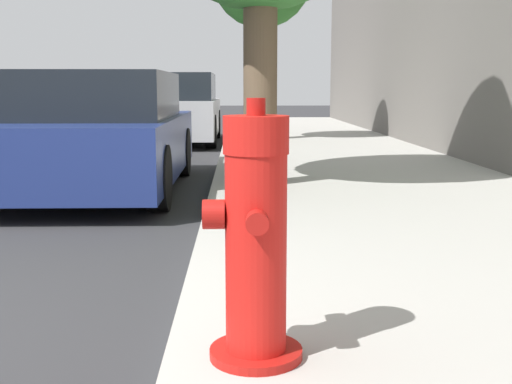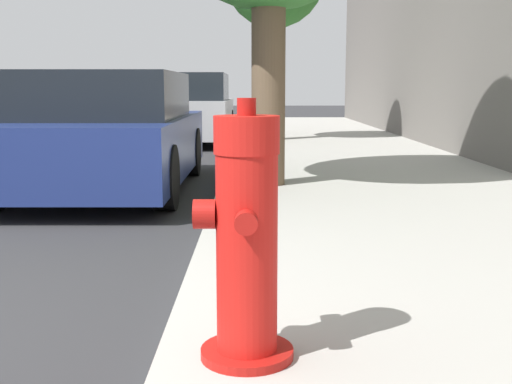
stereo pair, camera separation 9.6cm
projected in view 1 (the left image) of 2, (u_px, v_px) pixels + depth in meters
fire_hydrant at (255, 242)px, 2.38m from camera, size 0.37×0.37×0.98m
parked_car_near at (96, 134)px, 7.12m from camera, size 1.86×3.99×1.32m
parked_car_mid at (178, 110)px, 13.46m from camera, size 1.69×4.16×1.45m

